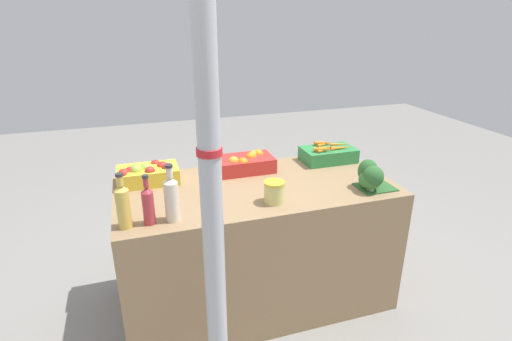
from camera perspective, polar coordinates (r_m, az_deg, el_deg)
ground_plane at (r=2.93m, az=0.00°, el=-17.33°), size 10.00×10.00×0.00m
market_table at (r=2.69m, az=0.00°, el=-10.36°), size 1.71×0.84×0.84m
support_pole at (r=1.58m, az=-6.53°, el=-0.80°), size 0.10×0.10×2.49m
apple_crate at (r=2.60m, az=-15.24°, el=-0.40°), size 0.38×0.23×0.13m
orange_crate at (r=2.70m, az=-1.41°, el=1.15°), size 0.38×0.23×0.13m
carrot_crate at (r=2.92m, az=10.28°, el=2.34°), size 0.38×0.23×0.13m
broccoli_pile at (r=2.49m, az=16.04°, el=-0.82°), size 0.24×0.20×0.18m
juice_bottle_golden at (r=2.08m, az=-18.45°, el=-4.72°), size 0.07×0.07×0.29m
juice_bottle_ruby at (r=2.08m, az=-15.15°, el=-4.65°), size 0.06×0.06×0.27m
juice_bottle_cloudy at (r=2.08m, az=-11.99°, el=-3.80°), size 0.07×0.07×0.31m
pickle_jar at (r=2.25m, az=2.60°, el=-3.07°), size 0.12×0.12×0.13m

